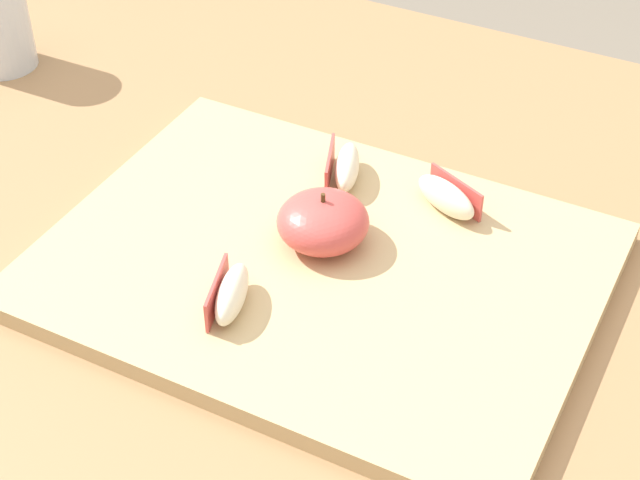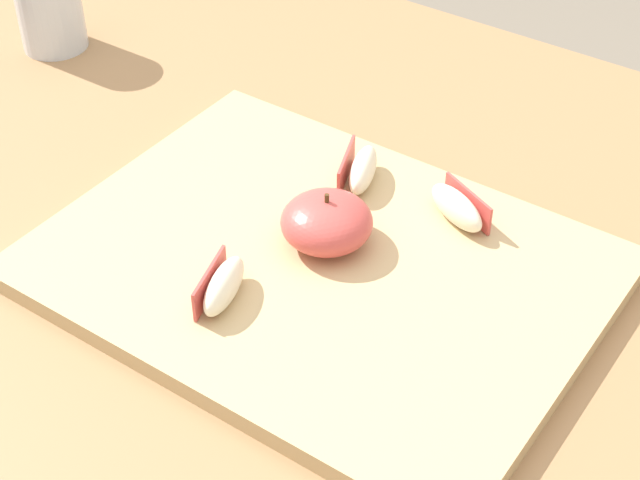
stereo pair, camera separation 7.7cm
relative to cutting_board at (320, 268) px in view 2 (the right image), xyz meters
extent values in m
cube|color=#9E754C|center=(-0.03, 0.03, -0.02)|extent=(1.35, 0.83, 0.03)
cube|color=#9E754C|center=(-0.64, 0.38, -0.40)|extent=(0.06, 0.06, 0.72)
cube|color=tan|center=(0.00, 0.00, 0.00)|extent=(0.42, 0.32, 0.02)
ellipsoid|color=#D14C47|center=(-0.01, 0.02, 0.03)|extent=(0.07, 0.07, 0.04)
cylinder|color=#4C3319|center=(-0.01, 0.02, 0.05)|extent=(0.00, 0.00, 0.01)
ellipsoid|color=#F4EACC|center=(0.06, 0.10, 0.02)|extent=(0.06, 0.04, 0.03)
cube|color=#D14C47|center=(0.07, 0.11, 0.02)|extent=(0.05, 0.03, 0.03)
ellipsoid|color=#F4EACC|center=(-0.03, 0.10, 0.02)|extent=(0.04, 0.06, 0.03)
cube|color=#D14C47|center=(-0.04, 0.10, 0.02)|extent=(0.02, 0.06, 0.03)
ellipsoid|color=#F4EACC|center=(-0.03, -0.08, 0.02)|extent=(0.04, 0.07, 0.03)
cube|color=#D14C47|center=(-0.04, -0.08, 0.02)|extent=(0.02, 0.06, 0.03)
cylinder|color=silver|center=(-0.44, 0.14, 0.04)|extent=(0.07, 0.07, 0.10)
camera|label=1|loc=(0.27, -0.53, 0.52)|focal=56.88mm
camera|label=2|loc=(0.34, -0.49, 0.52)|focal=56.88mm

